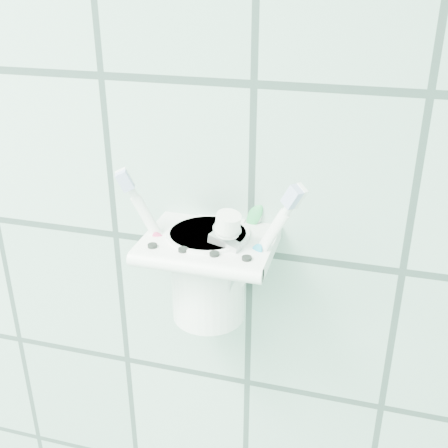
% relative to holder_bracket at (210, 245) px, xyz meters
% --- Properties ---
extents(holder_bracket, '(0.14, 0.11, 0.04)m').
position_rel_holder_bracket_xyz_m(holder_bracket, '(0.00, 0.00, 0.00)').
color(holder_bracket, white).
rests_on(holder_bracket, wall_back).
extents(cup, '(0.09, 0.09, 0.10)m').
position_rel_holder_bracket_xyz_m(cup, '(-0.00, 0.00, -0.04)').
color(cup, white).
rests_on(cup, holder_bracket).
extents(toothbrush_pink, '(0.07, 0.04, 0.18)m').
position_rel_holder_bracket_xyz_m(toothbrush_pink, '(-0.02, 0.01, 0.01)').
color(toothbrush_pink, white).
rests_on(toothbrush_pink, cup).
extents(toothbrush_blue, '(0.08, 0.06, 0.21)m').
position_rel_holder_bracket_xyz_m(toothbrush_blue, '(0.00, 0.02, 0.03)').
color(toothbrush_blue, white).
rests_on(toothbrush_blue, cup).
extents(toothbrush_orange, '(0.09, 0.05, 0.19)m').
position_rel_holder_bracket_xyz_m(toothbrush_orange, '(0.01, 0.01, 0.01)').
color(toothbrush_orange, white).
rests_on(toothbrush_orange, cup).
extents(toothpaste_tube, '(0.05, 0.04, 0.14)m').
position_rel_holder_bracket_xyz_m(toothpaste_tube, '(0.01, -0.01, -0.01)').
color(toothpaste_tube, silver).
rests_on(toothpaste_tube, cup).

